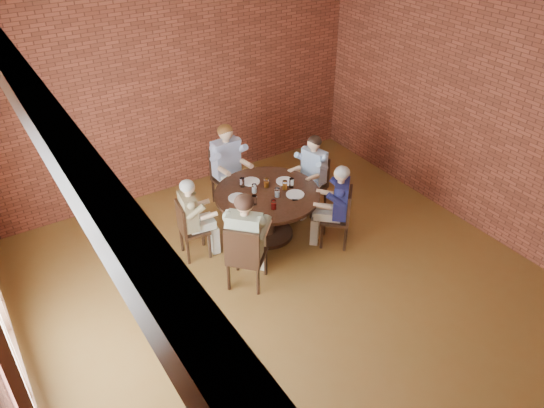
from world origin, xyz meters
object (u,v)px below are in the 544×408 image
chair_a (314,181)px  diner_e (336,206)px  diner_c (193,219)px  chair_e (341,215)px  chair_b (226,173)px  dining_table (267,205)px  diner_d (246,240)px  smartphone (294,197)px  diner_b (229,166)px  diner_a (311,175)px  chair_d (245,255)px  chair_c (189,228)px

chair_a → diner_e: 0.97m
diner_c → chair_e: size_ratio=1.36×
chair_b → diner_c: size_ratio=0.78×
dining_table → diner_d: bearing=-136.4°
chair_a → smartphone: size_ratio=5.97×
diner_b → chair_a: bearing=-40.4°
chair_e → diner_e: bearing=-90.0°
chair_b → chair_e: size_ratio=1.06×
diner_c → diner_d: bearing=-152.3°
dining_table → diner_b: 1.07m
chair_a → diner_c: size_ratio=0.74×
diner_b → diner_c: 1.38m
diner_c → smartphone: (1.34, -0.48, 0.14)m
chair_b → chair_e: (0.84, -1.89, -0.03)m
diner_a → chair_d: bearing=-73.2°
dining_table → diner_c: bearing=171.8°
diner_a → chair_e: size_ratio=1.42×
chair_c → diner_a: bearing=-80.5°
chair_c → smartphone: chair_c is taller
chair_b → chair_d: chair_d is taller
chair_e → smartphone: chair_e is taller
diner_b → smartphone: (0.29, -1.38, 0.06)m
diner_c → diner_e: diner_e is taller
diner_a → chair_b: (-1.00, 0.93, -0.12)m
diner_a → diner_e: bearing=-26.7°
chair_b → chair_c: chair_b is taller
chair_d → smartphone: size_ratio=6.38×
diner_a → smartphone: (-0.70, -0.54, 0.11)m
diner_b → diner_a: bearing=-43.0°
diner_a → diner_d: 1.97m
chair_b → smartphone: 1.52m
smartphone → diner_c: bearing=-177.7°
chair_a → chair_d: size_ratio=0.94×
diner_a → diner_c: size_ratio=1.04×
chair_c → chair_b: bearing=-40.4°
diner_a → smartphone: diner_a is taller
chair_d → diner_d: bearing=-90.0°
chair_b → smartphone: (0.30, -1.47, 0.24)m
chair_b → diner_a: bearing=-45.8°
diner_a → diner_b: (-0.99, 0.84, 0.05)m
chair_a → chair_b: size_ratio=0.94×
diner_d → diner_c: bearing=-24.1°
diner_d → diner_e: (1.50, 0.06, -0.06)m
dining_table → diner_e: size_ratio=1.19×
diner_e → chair_c: bearing=-70.8°
diner_a → diner_e: size_ratio=1.01×
chair_c → chair_e: 2.15m
chair_c → diner_e: size_ratio=0.69×
diner_e → smartphone: 0.61m
diner_a → chair_b: 1.37m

